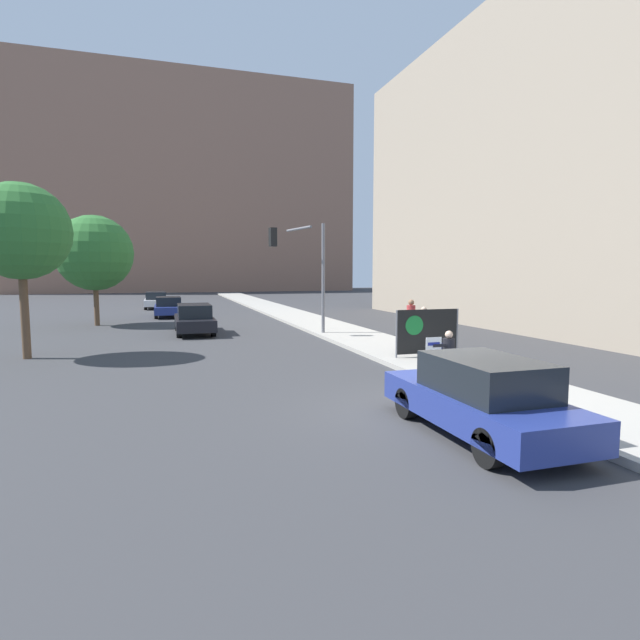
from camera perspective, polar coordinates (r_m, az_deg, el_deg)
The scene contains 15 objects.
ground_plane at distance 11.21m, azimuth 12.31°, elevation -10.48°, with size 160.00×160.00×0.00m, color #38383A.
sidewalk_curb at distance 25.92m, azimuth 1.65°, elevation -1.08°, with size 3.09×90.00×0.16m, color #A8A399.
building_backdrop_far at distance 83.26m, azimuth -15.31°, elevation 14.44°, with size 52.00×12.00×32.41m.
building_backdrop_right at distance 31.18m, azimuth 27.44°, elevation 15.09°, with size 10.00×32.00×17.13m.
seated_protester at distance 14.65m, azimuth 14.57°, elevation -3.42°, with size 0.98×0.77×1.24m.
jogger_on_sidewalk at distance 18.58m, azimuth 11.75°, elevation -0.98°, with size 0.34×0.34×1.65m.
pedestrian_behind at distance 20.01m, azimuth 10.34°, elevation -0.20°, with size 0.34×0.34×1.82m.
protest_banner at distance 17.57m, azimuth 12.13°, elevation -1.28°, with size 2.40×0.06×1.62m.
traffic_light_pole at distance 23.32m, azimuth -1.85°, elevation 6.98°, with size 2.77×2.54×5.17m.
parked_car_curbside at distance 9.86m, azimuth 17.91°, elevation -8.38°, with size 1.79×4.50×1.50m.
car_on_road_nearest at distance 25.54m, azimuth -14.18°, elevation 0.13°, with size 1.80×4.78×1.47m.
car_on_road_midblock at distance 35.44m, azimuth -16.91°, elevation 1.47°, with size 1.83×4.43×1.37m.
car_on_road_distant at distance 43.68m, azimuth -18.22°, elevation 2.17°, with size 1.84×4.23×1.40m.
street_tree_near_curb at distance 20.33m, azimuth -31.07°, elevation 8.63°, with size 3.35×3.35×6.14m.
street_tree_midblock at distance 31.04m, azimuth -24.40°, elevation 6.98°, with size 4.23×4.23×6.23m.
Camera 1 is at (-5.38, -9.34, 3.07)m, focal length 28.00 mm.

